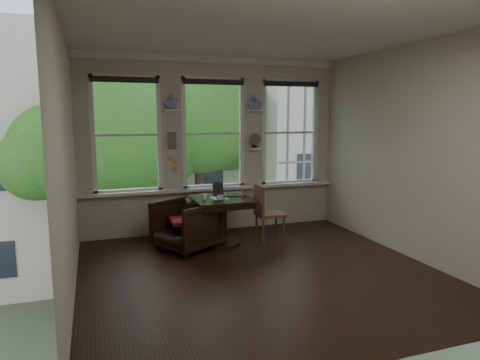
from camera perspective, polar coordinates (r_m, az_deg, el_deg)
name	(u,v)px	position (r m, az deg, el deg)	size (l,w,h in m)	color
ground	(260,272)	(5.68, 2.70, -12.13)	(4.50, 4.50, 0.00)	black
ceiling	(262,32)	(5.41, 2.94, 19.12)	(4.50, 4.50, 0.00)	silver
wall_back	(213,145)	(7.47, -3.64, 4.66)	(4.50, 4.50, 0.00)	beige
wall_front	(372,184)	(3.37, 17.17, -0.51)	(4.50, 4.50, 0.00)	beige
wall_left	(67,163)	(4.97, -22.06, 2.06)	(4.50, 4.50, 0.00)	beige
wall_right	(408,152)	(6.52, 21.54, 3.50)	(4.50, 4.50, 0.00)	beige
window_left	(127,135)	(7.21, -14.89, 5.84)	(1.10, 0.12, 1.90)	white
window_center	(213,134)	(7.46, -3.65, 6.19)	(1.10, 0.12, 1.90)	white
window_right	(289,133)	(7.97, 6.52, 6.31)	(1.10, 0.12, 1.90)	white
shelf_left	(172,110)	(7.20, -9.11, 9.20)	(0.26, 0.16, 0.03)	white
shelf_right	(254,110)	(7.58, 1.88, 9.27)	(0.26, 0.16, 0.03)	white
intercom	(172,140)	(7.24, -9.06, 5.24)	(0.14, 0.06, 0.28)	#59544F
sticky_notes	(172,161)	(7.27, -9.00, 2.48)	(0.16, 0.01, 0.24)	pink
desk_fan	(254,143)	(7.58, 1.92, 4.96)	(0.20, 0.20, 0.24)	#59544F
vase_left	(171,101)	(7.20, -9.14, 10.31)	(0.24, 0.24, 0.25)	white
vase_right	(254,102)	(7.59, 1.89, 10.32)	(0.24, 0.24, 0.25)	white
table	(222,221)	(6.70, -2.35, -5.54)	(0.90, 0.90, 0.75)	black
armchair_left	(186,225)	(6.51, -7.18, -6.02)	(0.80, 0.82, 0.75)	black
cushion_red	(186,220)	(6.50, -7.20, -5.38)	(0.45, 0.45, 0.06)	maroon
side_chair_right	(270,214)	(6.86, 4.02, -4.49)	(0.42, 0.42, 0.92)	#4C281B
laptop	(236,196)	(6.72, -0.54, -2.11)	(0.31, 0.20, 0.02)	black
mug	(204,197)	(6.48, -4.83, -2.25)	(0.09, 0.09, 0.09)	white
drinking_glass	(221,198)	(6.31, -2.59, -2.48)	(0.13, 0.13, 0.10)	white
tablet	(218,189)	(6.74, -2.95, -1.24)	(0.16, 0.02, 0.22)	black
papers	(219,198)	(6.60, -2.81, -2.41)	(0.22, 0.30, 0.00)	silver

